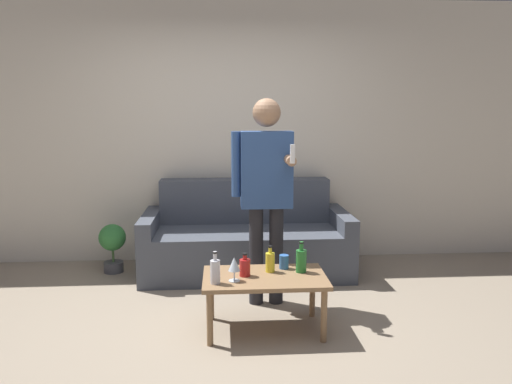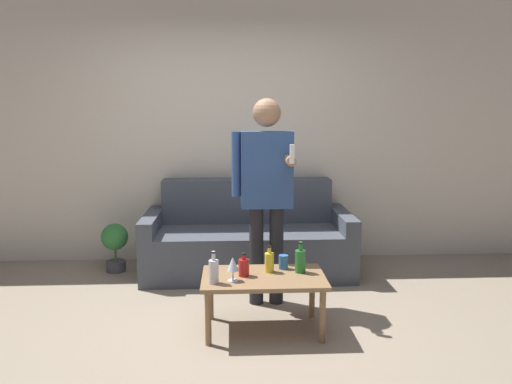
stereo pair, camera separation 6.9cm
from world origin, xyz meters
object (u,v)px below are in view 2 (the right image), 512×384
Objects in this scene: couch at (248,240)px; person_standing_front at (266,185)px; coffee_table at (264,283)px; bottle_orange at (300,260)px.

person_standing_front is at bearing -82.28° from couch.
coffee_table is at bearing -95.86° from person_standing_front.
coffee_table is 0.32m from bottle_orange.
person_standing_front reaches higher than coffee_table.
bottle_orange is at bearing -75.49° from couch.
coffee_table is at bearing -166.52° from bottle_orange.
couch reaches higher than coffee_table.
person_standing_front reaches higher than bottle_orange.
person_standing_front is (0.12, -0.86, 0.68)m from couch.
person_standing_front is at bearing 116.31° from bottle_orange.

